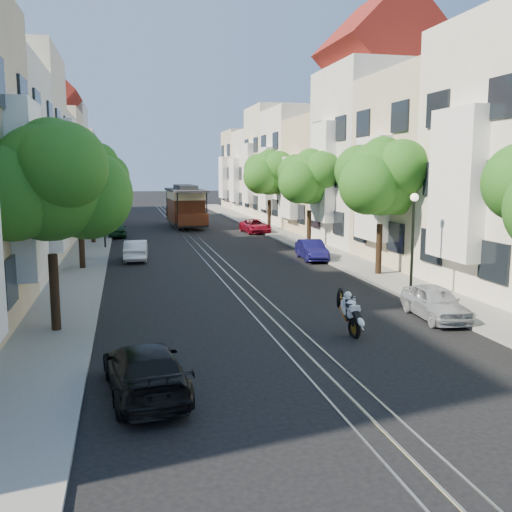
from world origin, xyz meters
TOP-DOWN VIEW (x-y plane):
  - ground at (0.00, 28.00)m, footprint 200.00×200.00m
  - sidewalk_east at (7.25, 28.00)m, footprint 2.50×80.00m
  - sidewalk_west at (-7.25, 28.00)m, footprint 2.50×80.00m
  - rail_left at (-0.55, 28.00)m, footprint 0.06×80.00m
  - rail_slot at (0.00, 28.00)m, footprint 0.06×80.00m
  - rail_right at (0.55, 28.00)m, footprint 0.06×80.00m
  - lane_line at (0.00, 28.00)m, footprint 0.08×80.00m
  - townhouses_east at (11.87, 27.91)m, footprint 7.75×72.00m
  - townhouses_west at (-11.87, 27.91)m, footprint 7.75×72.00m
  - tree_e_b at (7.26, 8.98)m, footprint 4.93×4.08m
  - tree_e_c at (7.26, 19.98)m, footprint 4.84×3.99m
  - tree_e_d at (7.26, 30.98)m, footprint 5.01×4.16m
  - tree_w_a at (-7.14, 1.98)m, footprint 4.93×4.08m
  - tree_w_b at (-7.14, 13.98)m, footprint 4.72×3.87m
  - tree_w_c at (-7.14, 24.98)m, footprint 5.13×4.28m
  - tree_w_d at (-7.14, 35.98)m, footprint 4.84×3.99m
  - lamp_east at (6.30, 4.00)m, footprint 0.32×0.32m
  - lamp_west at (-6.30, 22.00)m, footprint 0.32×0.32m
  - sportbike_rider at (1.92, -0.17)m, footprint 0.52×1.77m
  - cable_car at (0.50, 35.94)m, footprint 3.17×9.20m
  - parked_car_e_near at (5.60, 0.93)m, footprint 1.67×3.58m
  - parked_car_e_mid at (5.60, 14.56)m, footprint 1.48×3.63m
  - parked_car_e_far at (5.60, 29.39)m, footprint 2.14×4.22m
  - parked_car_w_near at (-4.59, -3.79)m, footprint 2.14×4.31m
  - parked_car_w_mid at (-4.40, 16.68)m, footprint 1.47×3.69m
  - parked_car_w_far at (-5.60, 28.78)m, footprint 1.49×3.46m

SIDE VIEW (x-z plane):
  - ground at x=0.00m, z-range 0.00..0.00m
  - lane_line at x=0.00m, z-range 0.00..0.01m
  - rail_left at x=-0.55m, z-range 0.00..0.02m
  - rail_slot at x=0.00m, z-range 0.00..0.02m
  - rail_right at x=0.55m, z-range 0.00..0.02m
  - sidewalk_east at x=7.25m, z-range 0.00..0.12m
  - sidewalk_west at x=-7.25m, z-range 0.00..0.12m
  - parked_car_e_far at x=5.60m, z-range 0.00..1.14m
  - parked_car_w_far at x=-5.60m, z-range 0.00..1.17m
  - parked_car_e_mid at x=5.60m, z-range 0.00..1.17m
  - parked_car_e_near at x=5.60m, z-range 0.00..1.18m
  - parked_car_w_mid at x=-4.40m, z-range 0.00..1.19m
  - parked_car_w_near at x=-4.59m, z-range 0.00..1.20m
  - sportbike_rider at x=1.92m, z-range 0.06..1.50m
  - cable_car at x=0.50m, z-range 0.32..3.82m
  - lamp_east at x=6.30m, z-range 0.77..4.93m
  - lamp_west at x=-6.30m, z-range 0.77..4.93m
  - tree_w_b at x=-7.14m, z-range 1.26..7.53m
  - tree_e_c at x=7.26m, z-range 1.34..7.86m
  - tree_w_d at x=-7.14m, z-range 1.34..7.86m
  - tree_e_b at x=7.26m, z-range 1.39..8.07m
  - tree_w_a at x=-7.14m, z-range 1.39..8.07m
  - tree_e_d at x=7.26m, z-range 1.44..8.29m
  - tree_w_c at x=-7.14m, z-range 1.52..8.62m
  - townhouses_west at x=-11.87m, z-range -0.80..10.96m
  - townhouses_east at x=11.87m, z-range -0.82..11.18m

